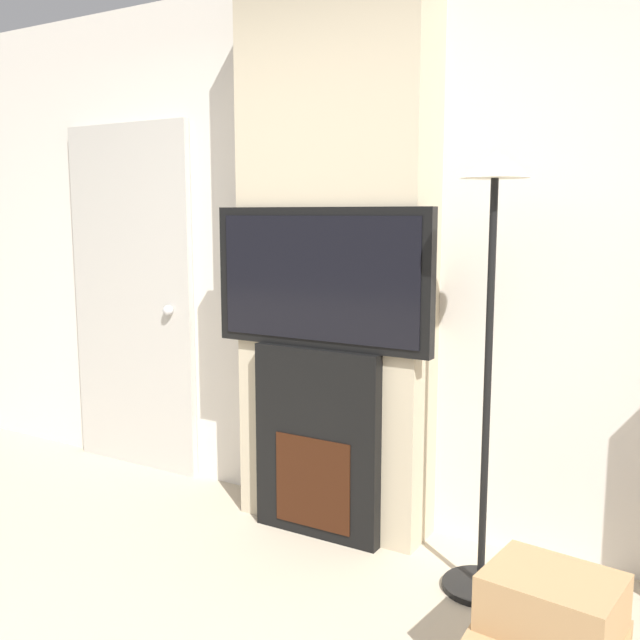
% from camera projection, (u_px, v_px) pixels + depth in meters
% --- Properties ---
extents(wall_back, '(6.00, 0.06, 2.70)m').
position_uv_depth(wall_back, '(352.00, 252.00, 3.55)').
color(wall_back, silver).
rests_on(wall_back, ground_plane).
extents(chimney_breast, '(0.96, 0.29, 2.70)m').
position_uv_depth(chimney_breast, '(335.00, 254.00, 3.40)').
color(chimney_breast, '#BCAD8E').
rests_on(chimney_breast, ground_plane).
extents(fireplace, '(0.65, 0.15, 0.92)m').
position_uv_depth(fireplace, '(320.00, 442.00, 3.41)').
color(fireplace, black).
rests_on(fireplace, ground_plane).
extents(television, '(1.12, 0.07, 0.65)m').
position_uv_depth(television, '(320.00, 278.00, 3.29)').
color(television, black).
rests_on(television, fireplace).
extents(floor_lamp, '(0.31, 0.31, 1.77)m').
position_uv_depth(floor_lamp, '(491.00, 297.00, 2.77)').
color(floor_lamp, black).
rests_on(floor_lamp, ground_plane).
extents(entry_door, '(0.93, 0.09, 2.06)m').
position_uv_depth(entry_door, '(132.00, 299.00, 4.28)').
color(entry_door, '#BCB7AD').
rests_on(entry_door, ground_plane).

